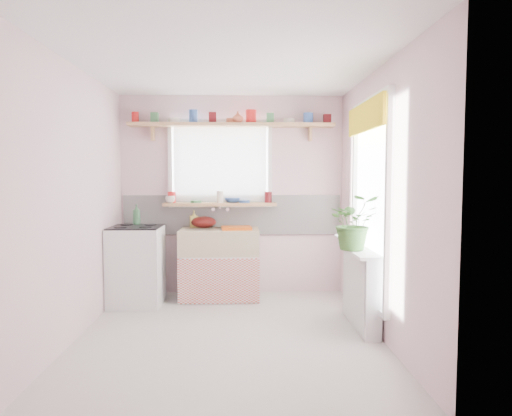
{
  "coord_description": "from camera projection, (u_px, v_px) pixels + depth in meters",
  "views": [
    {
      "loc": [
        0.12,
        -4.2,
        1.49
      ],
      "look_at": [
        0.27,
        0.55,
        1.16
      ],
      "focal_mm": 32.0,
      "sensor_mm": 36.0,
      "label": 1
    }
  ],
  "objects": [
    {
      "name": "room",
      "position": [
        290.0,
        187.0,
        5.07
      ],
      "size": [
        3.2,
        3.2,
        3.2
      ],
      "color": "beige",
      "rests_on": "ground"
    },
    {
      "name": "sink_unit",
      "position": [
        220.0,
        263.0,
        5.54
      ],
      "size": [
        0.95,
        0.65,
        1.11
      ],
      "color": "white",
      "rests_on": "ground"
    },
    {
      "name": "cooker",
      "position": [
        136.0,
        265.0,
        5.27
      ],
      "size": [
        0.58,
        0.58,
        0.93
      ],
      "color": "white",
      "rests_on": "ground"
    },
    {
      "name": "radiator_ledge",
      "position": [
        361.0,
        287.0,
        4.5
      ],
      "size": [
        0.22,
        0.95,
        0.78
      ],
      "color": "white",
      "rests_on": "ground"
    },
    {
      "name": "windowsill",
      "position": [
        220.0,
        204.0,
        5.68
      ],
      "size": [
        1.4,
        0.22,
        0.04
      ],
      "primitive_type": "cube",
      "color": "tan",
      "rests_on": "room"
    },
    {
      "name": "pine_shelf",
      "position": [
        232.0,
        125.0,
        5.61
      ],
      "size": [
        2.52,
        0.24,
        0.04
      ],
      "primitive_type": "cube",
      "color": "tan",
      "rests_on": "room"
    },
    {
      "name": "shelf_crockery",
      "position": [
        232.0,
        119.0,
        5.6
      ],
      "size": [
        2.47,
        0.11,
        0.12
      ],
      "color": "red",
      "rests_on": "pine_shelf"
    },
    {
      "name": "sill_crockery",
      "position": [
        220.0,
        198.0,
        5.68
      ],
      "size": [
        1.35,
        0.11,
        0.12
      ],
      "color": "red",
      "rests_on": "windowsill"
    },
    {
      "name": "dish_tray",
      "position": [
        237.0,
        228.0,
        5.48
      ],
      "size": [
        0.37,
        0.29,
        0.04
      ],
      "primitive_type": "cube",
      "rotation": [
        0.0,
        0.0,
        0.09
      ],
      "color": "#E15A14",
      "rests_on": "sink_unit"
    },
    {
      "name": "colander",
      "position": [
        204.0,
        222.0,
        5.67
      ],
      "size": [
        0.4,
        0.4,
        0.14
      ],
      "primitive_type": "ellipsoid",
      "rotation": [
        0.0,
        0.0,
        0.34
      ],
      "color": "#4E0F0D",
      "rests_on": "sink_unit"
    },
    {
      "name": "jade_plant",
      "position": [
        354.0,
        222.0,
        4.41
      ],
      "size": [
        0.49,
        0.43,
        0.54
      ],
      "primitive_type": "imported",
      "rotation": [
        0.0,
        0.0,
        -0.01
      ],
      "color": "#3A692A",
      "rests_on": "radiator_ledge"
    },
    {
      "name": "fruit_bowl",
      "position": [
        351.0,
        239.0,
        4.87
      ],
      "size": [
        0.37,
        0.37,
        0.08
      ],
      "primitive_type": "imported",
      "rotation": [
        0.0,
        0.0,
        0.11
      ],
      "color": "white",
      "rests_on": "radiator_ledge"
    },
    {
      "name": "herb_pot",
      "position": [
        348.0,
        237.0,
        4.66
      ],
      "size": [
        0.12,
        0.1,
        0.19
      ],
      "primitive_type": "imported",
      "rotation": [
        0.0,
        0.0,
        -0.4
      ],
      "color": "#33712D",
      "rests_on": "radiator_ledge"
    },
    {
      "name": "soap_bottle_sink",
      "position": [
        194.0,
        219.0,
        5.7
      ],
      "size": [
        0.12,
        0.12,
        0.21
      ],
      "primitive_type": "imported",
      "rotation": [
        0.0,
        0.0,
        0.26
      ],
      "color": "#EBE168",
      "rests_on": "sink_unit"
    },
    {
      "name": "sill_cup",
      "position": [
        170.0,
        199.0,
        5.6
      ],
      "size": [
        0.14,
        0.14,
        0.09
      ],
      "primitive_type": "imported",
      "rotation": [
        0.0,
        0.0,
        0.25
      ],
      "color": "beige",
      "rests_on": "windowsill"
    },
    {
      "name": "sill_bowl",
      "position": [
        232.0,
        200.0,
        5.74
      ],
      "size": [
        0.2,
        0.2,
        0.06
      ],
      "primitive_type": "imported",
      "rotation": [
        0.0,
        0.0,
        -0.02
      ],
      "color": "#2F519B",
      "rests_on": "windowsill"
    },
    {
      "name": "shelf_vase",
      "position": [
        238.0,
        117.0,
        5.54
      ],
      "size": [
        0.15,
        0.15,
        0.14
      ],
      "primitive_type": "imported",
      "rotation": [
        0.0,
        0.0,
        0.19
      ],
      "color": "#AF5236",
      "rests_on": "pine_shelf"
    },
    {
      "name": "cooker_bottle",
      "position": [
        137.0,
        214.0,
        5.45
      ],
      "size": [
        0.11,
        0.11,
        0.24
      ],
      "primitive_type": "imported",
      "rotation": [
        0.0,
        0.0,
        0.2
      ],
      "color": "#3A7447",
      "rests_on": "cooker"
    },
    {
      "name": "fruit",
      "position": [
        351.0,
        234.0,
        4.87
      ],
      "size": [
        0.2,
        0.14,
        0.1
      ],
      "color": "orange",
      "rests_on": "fruit_bowl"
    }
  ]
}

